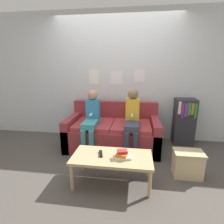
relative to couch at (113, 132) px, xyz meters
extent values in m
plane|color=#4C4742|center=(0.00, -0.56, -0.29)|extent=(10.00, 10.00, 0.00)
cube|color=silver|center=(0.00, 0.54, 1.01)|extent=(8.00, 0.06, 2.60)
cube|color=white|center=(-0.47, 0.51, 1.02)|extent=(0.20, 0.00, 0.31)
cube|color=silver|center=(0.00, 0.51, 1.00)|extent=(0.25, 0.00, 0.27)
cube|color=silver|center=(0.47, 0.51, 1.04)|extent=(0.21, 0.00, 0.25)
cube|color=maroon|center=(0.00, -0.03, -0.07)|extent=(1.71, 0.90, 0.43)
cube|color=maroon|center=(0.00, 0.34, 0.34)|extent=(1.71, 0.14, 0.40)
cube|color=maroon|center=(-0.79, -0.03, 0.01)|extent=(0.14, 0.90, 0.59)
cube|color=maroon|center=(0.79, -0.03, 0.01)|extent=(0.14, 0.90, 0.59)
cube|color=#A1343A|center=(-0.35, -0.07, 0.18)|extent=(0.70, 0.74, 0.07)
cube|color=#A1343A|center=(0.35, -0.07, 0.18)|extent=(0.70, 0.74, 0.07)
cube|color=tan|center=(0.13, -1.09, 0.09)|extent=(1.04, 0.52, 0.04)
cylinder|color=tan|center=(-0.35, -1.31, -0.11)|extent=(0.04, 0.04, 0.35)
cylinder|color=tan|center=(0.61, -1.31, -0.11)|extent=(0.04, 0.04, 0.35)
cylinder|color=tan|center=(-0.35, -0.87, -0.11)|extent=(0.04, 0.04, 0.35)
cylinder|color=tan|center=(0.61, -0.87, -0.11)|extent=(0.04, 0.04, 0.35)
cylinder|color=teal|center=(-0.43, -0.51, -0.04)|extent=(0.09, 0.09, 0.50)
cylinder|color=teal|center=(-0.29, -0.51, -0.04)|extent=(0.09, 0.09, 0.50)
cube|color=teal|center=(-0.36, -0.23, 0.26)|extent=(0.23, 0.55, 0.09)
cube|color=teal|center=(-0.36, -0.06, 0.48)|extent=(0.24, 0.16, 0.34)
sphere|color=tan|center=(-0.36, -0.06, 0.74)|extent=(0.18, 0.18, 0.18)
cube|color=white|center=(-0.36, -0.21, 0.41)|extent=(0.03, 0.12, 0.03)
cylinder|color=#33384C|center=(0.29, -0.51, -0.04)|extent=(0.09, 0.09, 0.50)
cylinder|color=#33384C|center=(0.43, -0.51, -0.04)|extent=(0.09, 0.09, 0.50)
cube|color=#33384C|center=(0.36, -0.23, 0.26)|extent=(0.23, 0.55, 0.09)
cube|color=gold|center=(0.36, -0.06, 0.49)|extent=(0.24, 0.16, 0.38)
sphere|color=#8C6647|center=(0.36, -0.06, 0.77)|extent=(0.19, 0.19, 0.19)
cube|color=white|center=(0.36, -0.21, 0.42)|extent=(0.03, 0.12, 0.03)
cube|color=black|center=(-0.02, -1.07, 0.11)|extent=(0.08, 0.17, 0.02)
cube|color=silver|center=(0.28, -1.12, 0.12)|extent=(0.22, 0.19, 0.03)
cube|color=orange|center=(0.27, -1.12, 0.16)|extent=(0.16, 0.16, 0.04)
cube|color=red|center=(0.27, -1.12, 0.19)|extent=(0.14, 0.12, 0.04)
cube|color=#2D2D33|center=(1.38, 0.34, 0.17)|extent=(0.39, 0.30, 0.92)
cube|color=silver|center=(1.23, 0.18, 0.48)|extent=(0.05, 0.02, 0.24)
cube|color=#7A3389|center=(1.29, 0.18, 0.43)|extent=(0.04, 0.02, 0.29)
cube|color=#7A3389|center=(1.35, 0.18, 0.44)|extent=(0.05, 0.02, 0.26)
cube|color=#2D8442|center=(1.41, 0.18, 0.47)|extent=(0.05, 0.02, 0.24)
cube|color=orange|center=(1.46, 0.18, 0.47)|extent=(0.05, 0.02, 0.21)
cube|color=#2D8442|center=(1.52, 0.18, 0.44)|extent=(0.05, 0.02, 0.28)
cube|color=#CCB284|center=(1.17, -0.81, -0.11)|extent=(0.38, 0.25, 0.35)
cube|color=tan|center=(1.17, -0.81, 0.08)|extent=(0.40, 0.27, 0.02)
camera|label=1|loc=(0.42, -3.13, 1.24)|focal=28.00mm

